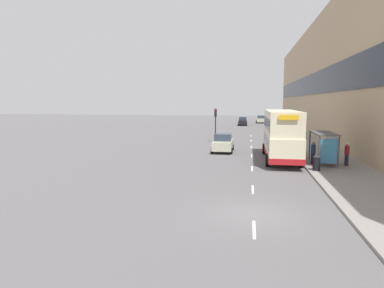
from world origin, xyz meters
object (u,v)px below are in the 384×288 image
Objects in this scene: car_1 at (261,119)px; pedestrian_1 at (347,154)px; car_2 at (243,121)px; car_0 at (223,143)px; traffic_light_far_kerb at (215,119)px; bus_shelter at (327,142)px; pedestrian_at_shelter at (300,146)px; double_decker_bus_near at (281,134)px; pedestrian_2 at (313,153)px; litter_bin at (316,163)px.

pedestrian_1 is (4.80, -55.14, 0.16)m from car_1.
car_1 reaches higher than car_2.
traffic_light_far_kerb is at bearing -78.73° from car_0.
bus_shelter is at bearing 99.18° from car_2.
car_0 is 2.66× the size of pedestrian_at_shelter.
bus_shelter is 3.92m from double_decker_bus_near.
car_0 reaches higher than pedestrian_at_shelter.
bus_shelter is 0.93× the size of car_2.
car_0 is at bearing 143.76° from bus_shelter.
pedestrian_at_shelter is at bearing 98.52° from car_2.
bus_shelter is at bearing -54.03° from traffic_light_far_kerb.
double_decker_bus_near is 5.70× the size of pedestrian_2.
car_1 is at bearing 80.51° from traffic_light_far_kerb.
pedestrian_at_shelter is 7.77m from litter_bin.
double_decker_bus_near is 6.96m from car_0.
car_2 is at bearing 99.18° from bus_shelter.
double_decker_bus_near is 5.76× the size of pedestrian_1.
bus_shelter is at bearing -86.48° from car_1.
pedestrian_1 is at bearing -15.94° from bus_shelter.
traffic_light_far_kerb is (-8.87, 9.01, 1.92)m from pedestrian_at_shelter.
pedestrian_at_shelter is at bearing 90.56° from litter_bin.
car_0 is at bearing 88.28° from car_2.
pedestrian_1 is at bearing 146.20° from car_0.
litter_bin is at bearing -89.44° from pedestrian_at_shelter.
traffic_light_far_kerb is at bearing -99.49° from car_1.
car_1 is 2.33× the size of pedestrian_1.
pedestrian_2 is (2.29, -2.22, -1.23)m from double_decker_bus_near.
bus_shelter is 2.37× the size of pedestrian_1.
double_decker_bus_near is 5.49m from pedestrian_1.
car_2 is 2.86× the size of pedestrian_at_shelter.
pedestrian_1 is 0.99× the size of pedestrian_2.
car_2 is at bearing -115.22° from car_1.
litter_bin is (-1.22, -2.76, -1.21)m from bus_shelter.
pedestrian_at_shelter is 6.06m from pedestrian_1.
pedestrian_2 is at bearing 139.72° from car_0.
car_2 is at bearing 98.52° from pedestrian_at_shelter.
bus_shelter reaches higher than pedestrian_2.
car_1 is 57.53m from litter_bin.
double_decker_bus_near reaches higher than pedestrian_1.
car_0 is 12.13m from pedestrian_1.
car_1 is (-0.07, 52.64, -1.40)m from double_decker_bus_near.
double_decker_bus_near is at bearing 147.66° from bus_shelter.
pedestrian_2 is (2.36, -54.86, 0.17)m from car_1.
bus_shelter is at bearing -32.34° from double_decker_bus_near.
car_2 is 2.53× the size of pedestrian_2.
car_0 reaches higher than car_2.
pedestrian_2 is (0.29, -5.14, 0.11)m from pedestrian_at_shelter.
traffic_light_far_kerb is (-8.95, 16.77, 2.20)m from litter_bin.
litter_bin is (7.42, -9.09, -0.23)m from car_0.
bus_shelter is 1.71m from pedestrian_1.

